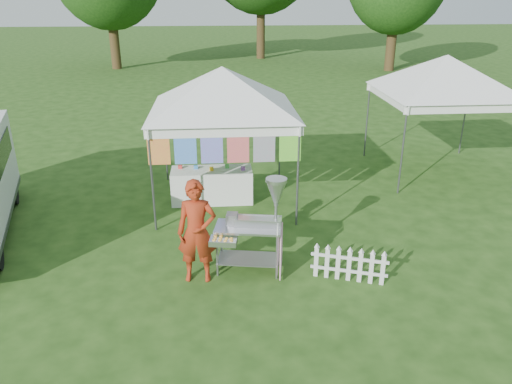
{
  "coord_description": "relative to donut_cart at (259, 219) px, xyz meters",
  "views": [
    {
      "loc": [
        -0.14,
        -7.02,
        4.51
      ],
      "look_at": [
        0.52,
        1.24,
        1.1
      ],
      "focal_mm": 35.0,
      "sensor_mm": 36.0,
      "label": 1
    }
  ],
  "objects": [
    {
      "name": "canopy_main",
      "position": [
        -0.5,
        3.15,
        1.99
      ],
      "size": [
        4.24,
        4.24,
        3.45
      ],
      "color": "#59595E",
      "rests_on": "ground"
    },
    {
      "name": "display_table",
      "position": [
        -0.79,
        3.12,
        -0.62
      ],
      "size": [
        1.8,
        0.7,
        0.75
      ],
      "primitive_type": "cube",
      "color": "white",
      "rests_on": "ground"
    },
    {
      "name": "vendor",
      "position": [
        -1.01,
        -0.16,
        -0.12
      ],
      "size": [
        0.66,
        0.45,
        1.74
      ],
      "primitive_type": "imported",
      "rotation": [
        0.0,
        0.0,
        -0.06
      ],
      "color": "maroon",
      "rests_on": "ground"
    },
    {
      "name": "canopy_right",
      "position": [
        5.0,
        4.65,
        2.0
      ],
      "size": [
        4.24,
        4.24,
        3.45
      ],
      "color": "#59595E",
      "rests_on": "ground"
    },
    {
      "name": "donut_cart",
      "position": [
        0.0,
        0.0,
        0.0
      ],
      "size": [
        1.31,
        0.81,
        1.69
      ],
      "rotation": [
        0.0,
        0.0,
        -0.17
      ],
      "color": "gray",
      "rests_on": "ground"
    },
    {
      "name": "picket_fence",
      "position": [
        1.45,
        -0.42,
        -0.7
      ],
      "size": [
        1.2,
        0.43,
        0.56
      ],
      "rotation": [
        0.0,
        0.0,
        -0.33
      ],
      "color": "silver",
      "rests_on": "ground"
    },
    {
      "name": "ground",
      "position": [
        -0.5,
        -0.35,
        -0.99
      ],
      "size": [
        120.0,
        120.0,
        0.0
      ],
      "primitive_type": "plane",
      "color": "#204112",
      "rests_on": "ground"
    }
  ]
}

